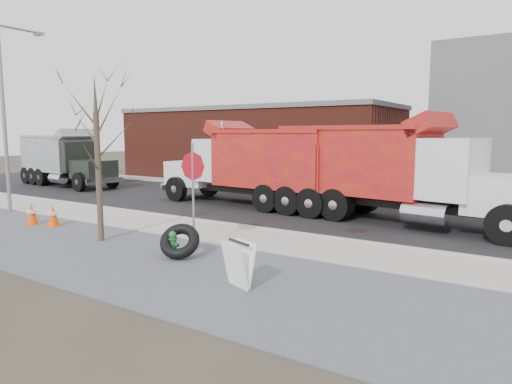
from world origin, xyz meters
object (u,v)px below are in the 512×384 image
Objects in this scene: sandwich_board at (239,264)px; truck_tire at (180,241)px; dump_truck_red_a at (390,168)px; dump_truck_red_b at (255,164)px; fire_hydrant at (173,246)px; dump_truck_grey at (65,158)px; stop_sign at (193,178)px.

truck_tire is at bearing 178.49° from sandwich_board.
dump_truck_red_b is at bearing -176.20° from dump_truck_red_a.
dump_truck_red_a reaches higher than truck_tire.
fire_hydrant is 0.09× the size of dump_truck_grey.
dump_truck_red_a is at bearing 107.60° from sandwich_board.
dump_truck_red_a is (3.47, 7.26, -0.04)m from stop_sign.
dump_truck_red_b is (-6.38, 0.43, -0.07)m from dump_truck_red_a.
stop_sign reaches higher than truck_tire.
dump_truck_grey reaches higher than stop_sign.
truck_tire is (0.21, 0.06, 0.14)m from fire_hydrant.
stop_sign is 19.32m from dump_truck_grey.
dump_truck_red_a is at bearing -179.93° from dump_truck_red_b.
dump_truck_red_b is at bearing 112.15° from fire_hydrant.
dump_truck_red_a is 1.09× the size of dump_truck_red_b.
sandwich_board is at bearing -12.36° from stop_sign.
stop_sign is (-0.29, 0.91, 1.62)m from truck_tire.
stop_sign is 8.22m from dump_truck_red_b.
stop_sign is 0.33× the size of dump_truck_red_b.
dump_truck_red_b is (-2.99, 8.67, 1.64)m from fire_hydrant.
fire_hydrant is 0.24× the size of stop_sign.
truck_tire is 1.88m from stop_sign.
dump_truck_grey is (-17.61, 7.94, -0.27)m from stop_sign.
truck_tire is at bearing -51.24° from stop_sign.
dump_truck_red_b is at bearing 5.31° from dump_truck_grey.
dump_truck_red_a is at bearing 70.78° from fire_hydrant.
dump_truck_red_a is 1.27× the size of dump_truck_grey.
dump_truck_grey is (-20.62, 9.95, 1.28)m from sandwich_board.
fire_hydrant is 0.53× the size of truck_tire.
dump_truck_red_b is 14.70m from dump_truck_grey.
dump_truck_red_a reaches higher than dump_truck_red_b.
dump_truck_grey reaches higher than truck_tire.
dump_truck_grey is (-21.07, 0.68, -0.23)m from dump_truck_red_a.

